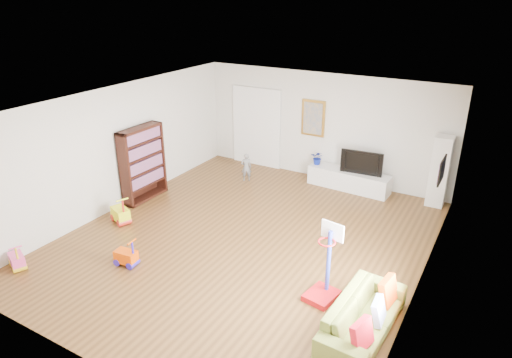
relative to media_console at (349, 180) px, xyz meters
The scene contains 25 objects.
floor 3.50m from the media_console, 105.01° to the right, with size 6.50×7.50×0.00m, color brown.
ceiling 4.28m from the media_console, 105.01° to the right, with size 6.50×7.50×0.00m, color white.
wall_back 1.48m from the media_console, 157.55° to the left, with size 6.50×0.00×2.70m, color silver.
wall_front 7.27m from the media_console, 97.24° to the right, with size 6.50×0.00×2.70m, color white.
wall_left 5.47m from the media_console, 140.91° to the right, with size 0.00×7.50×2.70m, color white.
wall_right 4.26m from the media_console, 55.22° to the right, with size 0.00×7.50×2.70m, color white.
navy_accent 3.46m from the media_console, 40.30° to the right, with size 0.01×3.20×1.70m, color black.
olive_wainscot 3.07m from the media_console, 40.30° to the right, with size 0.01×3.20×1.00m, color brown.
doorway 2.94m from the media_console, behind, with size 1.45×0.06×2.10m, color white.
painting_back 1.78m from the media_console, 163.88° to the left, with size 0.62×0.06×0.92m, color gold.
artwork_right 3.16m from the media_console, 38.10° to the right, with size 0.04×0.56×0.46m, color #7F3F8C.
media_console is the anchor object (origin of this frame).
tall_cabinet 2.10m from the media_console, ahead, with size 0.38×0.38×1.63m, color white.
bookshelf 4.94m from the media_console, 143.66° to the right, with size 0.31×1.18×1.72m, color black.
sofa 5.11m from the media_console, 68.34° to the right, with size 1.85×0.72×0.54m, color olive.
basketball_hoop 4.49m from the media_console, 75.90° to the right, with size 0.44×0.54×1.29m, color red.
ride_on_yellow 5.41m from the media_console, 131.17° to the right, with size 0.45×0.28×0.60m, color #ECF416.
ride_on_orange 5.68m from the media_console, 113.83° to the right, with size 0.39×0.24×0.52m, color #ED4C02.
ride_on_pink 7.34m from the media_console, 122.00° to the right, with size 0.37×0.23×0.50m, color #F24993.
child 2.57m from the media_console, 161.31° to the right, with size 0.27×0.18×0.74m, color slate.
tv 0.60m from the media_console, ahead, with size 1.00×0.13×0.58m, color black.
vase_plant 0.95m from the media_console, behind, with size 0.32×0.28×0.35m, color navy.
pillow_left 5.69m from the media_console, 69.05° to the right, with size 0.10×0.38×0.38m, color red.
pillow_center 5.18m from the media_console, 66.20° to the right, with size 0.09×0.35×0.35m, color white.
pillow_right 4.70m from the media_console, 63.72° to the right, with size 0.11×0.40×0.40m, color #BB3B06.
Camera 1 is at (4.08, -6.66, 4.59)m, focal length 32.00 mm.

